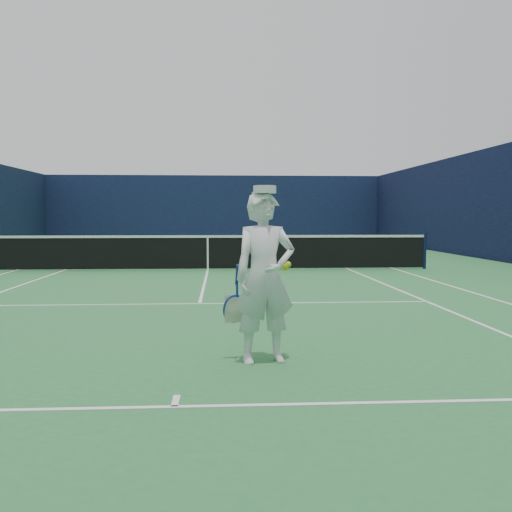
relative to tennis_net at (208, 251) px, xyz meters
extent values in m
plane|color=#2B7139|center=(0.00, 0.00, -0.55)|extent=(80.00, 80.00, 0.00)
cube|color=white|center=(0.00, 11.88, -0.55)|extent=(11.03, 0.06, 0.01)
cube|color=white|center=(0.00, -11.88, -0.55)|extent=(11.03, 0.06, 0.01)
cube|color=white|center=(-5.49, 0.00, -0.55)|extent=(0.06, 23.83, 0.01)
cube|color=white|center=(5.49, 0.00, -0.55)|extent=(0.06, 23.83, 0.01)
cube|color=white|center=(-4.12, 0.00, -0.55)|extent=(0.06, 23.77, 0.01)
cube|color=white|center=(4.12, 0.00, -0.55)|extent=(0.06, 23.77, 0.01)
cube|color=white|center=(0.00, 6.40, -0.55)|extent=(8.23, 0.06, 0.01)
cube|color=white|center=(0.00, -6.40, -0.55)|extent=(8.23, 0.06, 0.01)
cube|color=white|center=(0.00, 0.00, -0.55)|extent=(0.06, 12.80, 0.01)
cube|color=white|center=(0.00, 11.73, -0.55)|extent=(0.06, 0.30, 0.01)
cube|color=white|center=(0.00, -11.73, -0.55)|extent=(0.06, 0.30, 0.01)
cube|color=#0E1736|center=(0.00, 18.00, 1.45)|extent=(20.12, 0.12, 4.00)
cylinder|color=#141E4C|center=(6.40, 0.00, -0.02)|extent=(0.09, 0.09, 1.07)
cube|color=black|center=(0.00, 0.00, -0.05)|extent=(12.79, 0.02, 0.92)
cube|color=white|center=(0.00, 0.00, 0.42)|extent=(12.79, 0.04, 0.07)
cube|color=white|center=(0.00, 0.00, -0.08)|extent=(0.05, 0.03, 0.94)
imported|color=white|center=(0.85, -10.48, 0.35)|extent=(0.74, 0.57, 1.81)
cylinder|color=white|center=(0.85, -10.48, 1.28)|extent=(0.24, 0.24, 0.08)
cube|color=white|center=(0.82, -10.35, 1.25)|extent=(0.20, 0.14, 0.02)
cylinder|color=navy|center=(0.55, -10.46, 0.38)|extent=(0.05, 0.10, 0.22)
cube|color=navy|center=(0.55, -10.40, 0.20)|extent=(0.03, 0.02, 0.14)
torus|color=navy|center=(0.53, -10.34, 0.00)|extent=(0.31, 0.16, 0.29)
cube|color=beige|center=(0.53, -10.34, 0.00)|extent=(0.22, 0.05, 0.30)
sphere|color=#CAD418|center=(1.08, -10.32, 0.44)|extent=(0.07, 0.07, 0.07)
sphere|color=#CAD418|center=(1.12, -10.29, 0.47)|extent=(0.07, 0.07, 0.07)
camera|label=1|loc=(0.39, -16.45, 1.00)|focal=40.00mm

